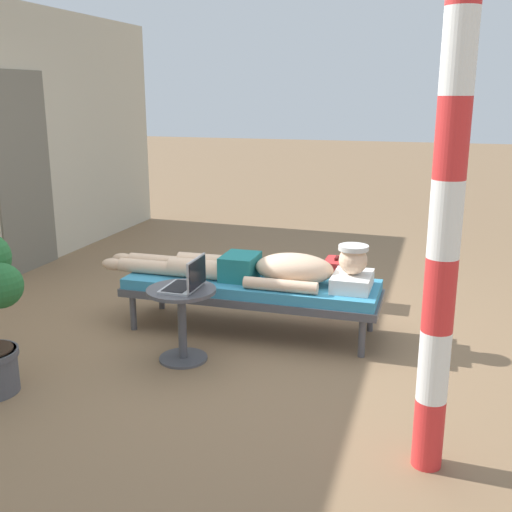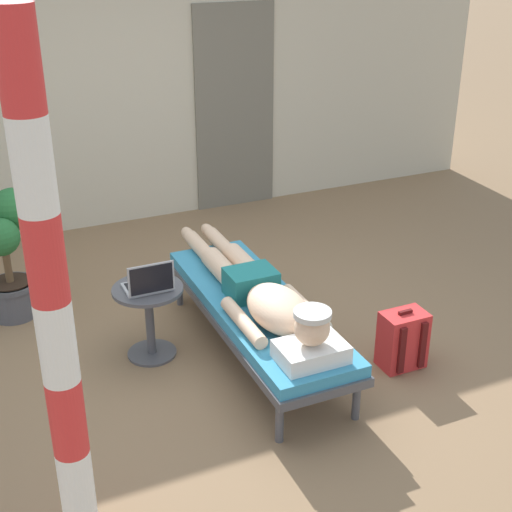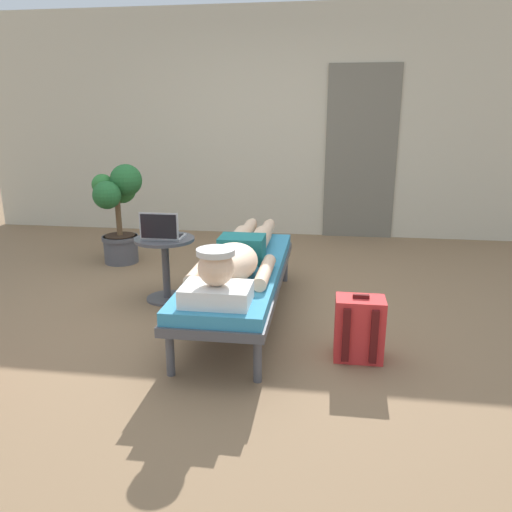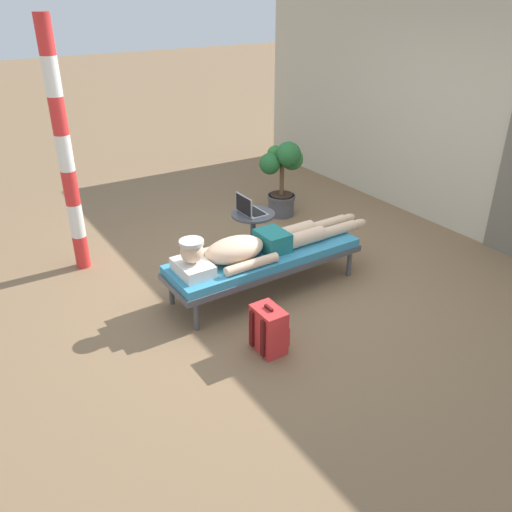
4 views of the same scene
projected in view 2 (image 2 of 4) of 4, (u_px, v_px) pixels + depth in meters
ground_plane at (226, 347)px, 5.14m from camera, size 40.00×40.00×0.00m
house_wall_back at (133, 82)px, 6.84m from camera, size 7.60×0.20×2.70m
house_door_panel at (235, 109)px, 7.26m from camera, size 0.84×0.03×2.04m
lounge_chair at (256, 311)px, 4.92m from camera, size 0.61×2.00×0.42m
person_reclining at (263, 295)px, 4.75m from camera, size 0.53×2.17×0.33m
side_table at (149, 310)px, 4.91m from camera, size 0.48×0.48×0.52m
laptop at (149, 283)px, 4.77m from camera, size 0.31×0.24×0.23m
backpack at (402, 340)px, 4.86m from camera, size 0.30×0.26×0.42m
potted_plant at (5, 245)px, 5.32m from camera, size 0.50×0.62×1.00m
porch_post at (57, 342)px, 2.84m from camera, size 0.15×0.15×2.53m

